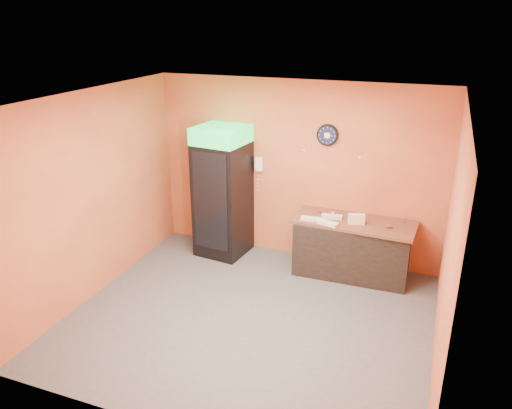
% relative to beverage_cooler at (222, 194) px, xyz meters
% --- Properties ---
extents(floor, '(4.50, 4.50, 0.00)m').
position_rel_beverage_cooler_xyz_m(floor, '(1.10, -1.60, -1.02)').
color(floor, '#47474C').
rests_on(floor, ground).
extents(back_wall, '(4.50, 0.02, 2.80)m').
position_rel_beverage_cooler_xyz_m(back_wall, '(1.10, 0.40, 0.38)').
color(back_wall, '#DB713E').
rests_on(back_wall, floor).
extents(left_wall, '(0.02, 4.00, 2.80)m').
position_rel_beverage_cooler_xyz_m(left_wall, '(-1.15, -1.60, 0.38)').
color(left_wall, '#DB713E').
rests_on(left_wall, floor).
extents(right_wall, '(0.02, 4.00, 2.80)m').
position_rel_beverage_cooler_xyz_m(right_wall, '(3.35, -1.60, 0.38)').
color(right_wall, '#DB713E').
rests_on(right_wall, floor).
extents(ceiling, '(4.50, 4.00, 0.02)m').
position_rel_beverage_cooler_xyz_m(ceiling, '(1.10, -1.60, 1.78)').
color(ceiling, white).
rests_on(ceiling, back_wall).
extents(beverage_cooler, '(0.81, 0.82, 2.09)m').
position_rel_beverage_cooler_xyz_m(beverage_cooler, '(0.00, 0.00, 0.00)').
color(beverage_cooler, black).
rests_on(beverage_cooler, floor).
extents(prep_counter, '(1.65, 0.75, 0.82)m').
position_rel_beverage_cooler_xyz_m(prep_counter, '(2.09, 0.03, -0.61)').
color(prep_counter, black).
rests_on(prep_counter, floor).
extents(wall_clock, '(0.32, 0.06, 0.32)m').
position_rel_beverage_cooler_xyz_m(wall_clock, '(1.56, 0.37, 0.99)').
color(wall_clock, black).
rests_on(wall_clock, back_wall).
extents(wall_phone, '(0.12, 0.10, 0.22)m').
position_rel_beverage_cooler_xyz_m(wall_phone, '(0.49, 0.34, 0.45)').
color(wall_phone, white).
rests_on(wall_phone, back_wall).
extents(butcher_paper, '(1.79, 0.85, 0.04)m').
position_rel_beverage_cooler_xyz_m(butcher_paper, '(2.09, 0.03, -0.18)').
color(butcher_paper, brown).
rests_on(butcher_paper, prep_counter).
extents(sub_roll_stack, '(0.25, 0.15, 0.15)m').
position_rel_beverage_cooler_xyz_m(sub_roll_stack, '(2.14, -0.07, -0.09)').
color(sub_roll_stack, '#F5DEBE').
rests_on(sub_roll_stack, butcher_paper).
extents(wrapped_sandwich_left, '(0.29, 0.13, 0.04)m').
position_rel_beverage_cooler_xyz_m(wrapped_sandwich_left, '(1.49, -0.16, -0.14)').
color(wrapped_sandwich_left, silver).
rests_on(wrapped_sandwich_left, butcher_paper).
extents(wrapped_sandwich_mid, '(0.33, 0.21, 0.04)m').
position_rel_beverage_cooler_xyz_m(wrapped_sandwich_mid, '(1.76, -0.23, -0.14)').
color(wrapped_sandwich_mid, silver).
rests_on(wrapped_sandwich_mid, butcher_paper).
extents(wrapped_sandwich_right, '(0.31, 0.15, 0.04)m').
position_rel_beverage_cooler_xyz_m(wrapped_sandwich_right, '(1.76, 0.03, -0.14)').
color(wrapped_sandwich_right, silver).
rests_on(wrapped_sandwich_right, butcher_paper).
extents(kitchen_tool, '(0.06, 0.06, 0.06)m').
position_rel_beverage_cooler_xyz_m(kitchen_tool, '(1.76, 0.12, -0.13)').
color(kitchen_tool, silver).
rests_on(kitchen_tool, butcher_paper).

